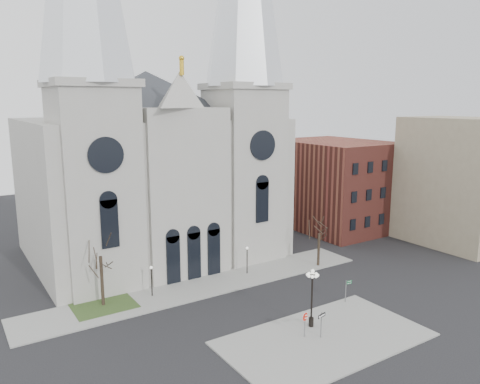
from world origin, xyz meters
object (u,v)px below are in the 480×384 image
stop_sign (305,319)px  street_name_sign (346,289)px  globe_lamp (312,291)px  one_way_sign (321,321)px

stop_sign → street_name_sign: 8.92m
stop_sign → globe_lamp: bearing=40.7°
one_way_sign → globe_lamp: bearing=59.8°
one_way_sign → street_name_sign: street_name_sign is taller
globe_lamp → one_way_sign: (-0.64, -1.99, -1.87)m
stop_sign → globe_lamp: globe_lamp is taller
stop_sign → street_name_sign: bearing=28.9°
one_way_sign → street_name_sign: bearing=17.2°
stop_sign → one_way_sign: size_ratio=1.00×
one_way_sign → street_name_sign: (7.17, 4.06, -0.18)m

